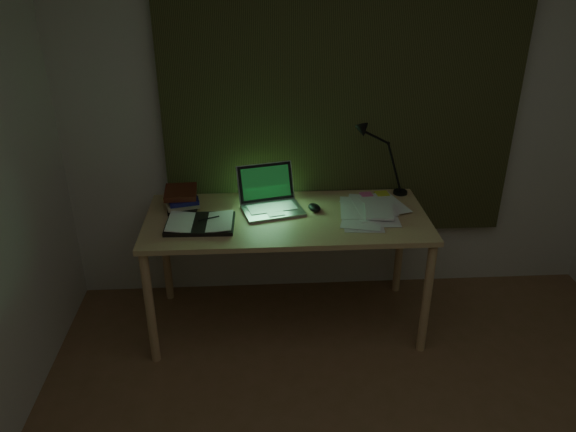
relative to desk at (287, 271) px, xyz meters
name	(u,v)px	position (x,y,z in m)	size (l,w,h in m)	color
wall_back	(341,113)	(0.36, 0.44, 0.87)	(3.50, 0.00, 2.50)	beige
curtain	(343,82)	(0.36, 0.40, 1.07)	(2.20, 0.06, 2.00)	#2D3018
desk	(287,271)	(0.00, 0.00, 0.00)	(1.66, 0.73, 0.76)	tan
laptop	(273,193)	(-0.08, 0.07, 0.50)	(0.35, 0.39, 0.25)	#A6A6AA
open_textbook	(200,223)	(-0.50, -0.09, 0.40)	(0.38, 0.27, 0.03)	white
book_stack	(182,199)	(-0.63, 0.16, 0.44)	(0.19, 0.23, 0.12)	white
loose_papers	(369,211)	(0.49, 0.02, 0.39)	(0.37, 0.39, 0.02)	silver
mouse	(314,208)	(0.17, 0.07, 0.40)	(0.07, 0.11, 0.04)	black
sticky_yellow	(382,194)	(0.62, 0.26, 0.39)	(0.08, 0.08, 0.02)	gold
sticky_pink	(366,195)	(0.52, 0.26, 0.39)	(0.07, 0.07, 0.02)	pink
desk_lamp	(404,158)	(0.75, 0.29, 0.62)	(0.32, 0.25, 0.48)	black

